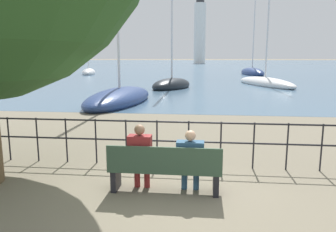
{
  "coord_description": "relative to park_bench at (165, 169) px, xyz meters",
  "views": [
    {
      "loc": [
        0.69,
        -5.69,
        2.44
      ],
      "look_at": [
        0.0,
        0.5,
        1.33
      ],
      "focal_mm": 35.0,
      "sensor_mm": 36.0,
      "label": 1
    }
  ],
  "objects": [
    {
      "name": "sailboat_5",
      "position": [
        -16.13,
        40.83,
        -0.15
      ],
      "size": [
        3.25,
        6.16,
        7.53
      ],
      "rotation": [
        0.0,
        0.0,
        0.26
      ],
      "color": "white",
      "rests_on": "ground_plane"
    },
    {
      "name": "seated_person_left",
      "position": [
        -0.46,
        0.08,
        0.24
      ],
      "size": [
        0.42,
        0.35,
        1.25
      ],
      "color": "maroon",
      "rests_on": "ground_plane"
    },
    {
      "name": "promenade_railing",
      "position": [
        -0.0,
        1.52,
        0.25
      ],
      "size": [
        15.1,
        0.04,
        1.05
      ],
      "color": "black",
      "rests_on": "ground_plane"
    },
    {
      "name": "sailboat_4",
      "position": [
        -1.92,
        20.48,
        -0.1
      ],
      "size": [
        3.86,
        5.55,
        12.65
      ],
      "rotation": [
        0.0,
        0.0,
        -0.36
      ],
      "color": "black",
      "rests_on": "ground_plane"
    },
    {
      "name": "harbor_lighthouse",
      "position": [
        -1.72,
        135.14,
        13.43
      ],
      "size": [
        4.77,
        4.77,
        29.82
      ],
      "color": "white",
      "rests_on": "ground_plane"
    },
    {
      "name": "harbor_water",
      "position": [
        0.0,
        158.38,
        -0.44
      ],
      "size": [
        600.0,
        300.0,
        0.01
      ],
      "color": "slate",
      "rests_on": "ground_plane"
    },
    {
      "name": "sailboat_2",
      "position": [
        -3.89,
        11.69,
        -0.17
      ],
      "size": [
        3.19,
        7.96,
        10.19
      ],
      "rotation": [
        0.0,
        0.0,
        -0.09
      ],
      "color": "navy",
      "rests_on": "ground_plane"
    },
    {
      "name": "sailboat_1",
      "position": [
        5.98,
        24.02,
        -0.17
      ],
      "size": [
        4.76,
        9.09,
        11.5
      ],
      "rotation": [
        0.0,
        0.0,
        0.34
      ],
      "color": "white",
      "rests_on": "ground_plane"
    },
    {
      "name": "ground_plane",
      "position": [
        0.0,
        0.07,
        -0.44
      ],
      "size": [
        1000.0,
        1000.0,
        0.0
      ],
      "primitive_type": "plane",
      "color": "#7A705B"
    },
    {
      "name": "park_bench",
      "position": [
        0.0,
        0.0,
        0.0
      ],
      "size": [
        2.06,
        0.45,
        0.9
      ],
      "color": "#334C38",
      "rests_on": "ground_plane"
    },
    {
      "name": "sailboat_3",
      "position": [
        7.38,
        42.29,
        -0.1
      ],
      "size": [
        3.41,
        8.83,
        12.45
      ],
      "rotation": [
        0.0,
        0.0,
        0.14
      ],
      "color": "navy",
      "rests_on": "ground_plane"
    },
    {
      "name": "seated_person_right",
      "position": [
        0.46,
        0.08,
        0.21
      ],
      "size": [
        0.49,
        0.35,
        1.17
      ],
      "color": "navy",
      "rests_on": "ground_plane"
    }
  ]
}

